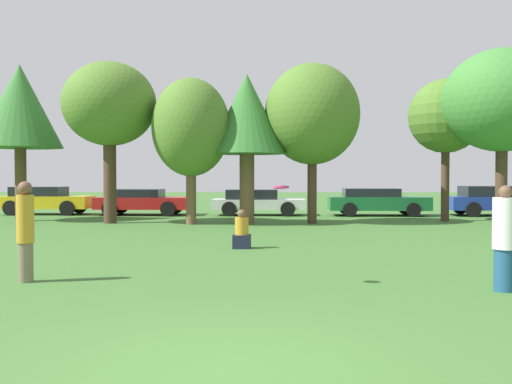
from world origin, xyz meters
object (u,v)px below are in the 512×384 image
Objects in this scene: parked_car_green at (377,201)px; tree_4 at (312,115)px; parked_car_yellow at (44,200)px; tree_6 at (502,101)px; parked_car_red at (142,201)px; bystander_sitting at (242,233)px; tree_5 at (446,117)px; parked_car_blue at (496,200)px; tree_0 at (20,107)px; frisbee at (281,187)px; tree_2 at (191,128)px; person_thrower at (25,230)px; tree_3 at (247,116)px; tree_1 at (109,105)px; person_catcher at (505,239)px; parked_car_white at (257,201)px.

tree_4 is at bearing -125.10° from parked_car_green.
tree_6 is at bearing -14.46° from parked_car_yellow.
tree_6 is at bearing -18.12° from parked_car_red.
bystander_sitting is 12.43m from tree_5.
parked_car_yellow is at bearing -179.77° from parked_car_blue.
bystander_sitting is 0.15× the size of tree_0.
tree_2 is (-3.12, 12.25, 1.97)m from frisbee.
person_thrower is at bearing -116.73° from parked_car_green.
frisbee is 0.04× the size of tree_6.
tree_3 is at bearing -26.86° from parked_car_yellow.
tree_1 reaches higher than person_thrower.
tree_6 is at bearing -106.56° from person_catcher.
tree_5 is at bearing -55.43° from parked_car_green.
parked_car_red is at bearing -178.79° from parked_car_white.
parked_car_yellow reaches higher than parked_car_white.
tree_1 is 6.10m from parked_car_red.
bystander_sitting is at bearing -66.05° from parked_car_red.
person_catcher is 18.90m from parked_car_blue.
person_thrower is 0.37× the size of parked_car_blue.
tree_2 is 2.14m from tree_3.
tree_0 is at bearing 117.87° from person_thrower.
parked_car_yellow is (-4.49, 5.03, -3.79)m from tree_1.
frisbee is at bearing -118.93° from parked_car_blue.
tree_4 is (1.42, 12.84, 2.51)m from frisbee.
parked_car_yellow is at bearing 179.46° from parked_car_green.
parked_car_white is at bearing 82.77° from person_thrower.
tree_5 is at bearing -10.70° from parked_car_yellow.
tree_6 reaches higher than tree_5.
tree_6 is at bearing 38.47° from bystander_sitting.
parked_car_green is (5.72, 4.71, -3.39)m from tree_3.
tree_3 is at bearing -7.68° from tree_0.
tree_4 is 1.42× the size of parked_car_yellow.
parked_car_blue is at bearing 2.39° from parked_car_green.
parked_car_red is (-14.46, 5.07, -3.92)m from tree_6.
person_thrower is 1.03× the size of person_catcher.
parked_car_green is (9.00, 16.99, -0.23)m from person_thrower.
tree_5 is 5.21m from parked_car_green.
tree_0 is 1.11× the size of tree_5.
parked_car_white is at bearing -179.13° from parked_car_blue.
tree_3 is 12.59m from parked_car_blue.
person_thrower is 14.19m from tree_4.
person_thrower is 15.16m from tree_0.
tree_4 is 10.37m from parked_car_blue.
person_thrower reaches higher than frisbee.
tree_0 is at bearing -136.98° from parked_car_red.
person_thrower is 22.37m from parked_car_blue.
parked_car_green is (5.55, 12.25, 0.27)m from bystander_sitting.
person_catcher is 14.04m from tree_3.
bystander_sitting is 13.45m from parked_car_green.
tree_0 is 5.55m from parked_car_yellow.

